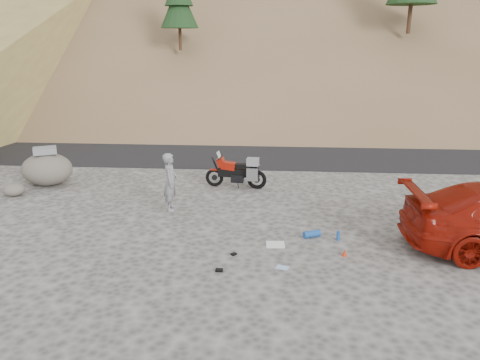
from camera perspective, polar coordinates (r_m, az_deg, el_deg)
The scene contains 13 objects.
ground at distance 12.42m, azimuth -0.98°, elevation -5.57°, with size 140.00×140.00×0.00m, color #464441.
road at distance 21.01m, azimuth 1.25°, elevation 3.73°, with size 120.00×7.00×0.05m, color black.
motorcycle at distance 15.41m, azimuth -0.18°, elevation 0.94°, with size 2.06×0.70×1.22m.
man at distance 13.71m, azimuth -8.31°, elevation -3.57°, with size 0.61×0.40×1.68m, color gray.
boulder at distance 16.99m, azimuth -22.46°, elevation 1.27°, with size 1.98×1.80×1.27m.
small_rock at distance 16.33m, azimuth -25.87°, elevation -1.05°, with size 0.71×0.65×0.40m.
gear_white_cloth at distance 11.34m, azimuth 4.34°, elevation -7.84°, with size 0.44×0.39×0.01m, color white.
gear_blue_mat at distance 11.82m, azimuth 8.75°, elevation -6.52°, with size 0.17×0.17×0.43m, color #194C9A.
gear_bottle at distance 11.75m, azimuth 11.88°, elevation -6.67°, with size 0.09×0.09×0.24m, color #194C9A.
gear_funnel at distance 10.99m, azimuth 12.63°, elevation -8.63°, with size 0.12×0.12×0.16m, color red.
gear_glove_a at distance 10.11m, azimuth -2.56°, elevation -10.93°, with size 0.16×0.11×0.04m, color black.
gear_glove_b at distance 10.80m, azimuth -0.77°, elevation -9.02°, with size 0.12×0.09×0.04m, color black.
gear_blue_cloth at distance 10.29m, azimuth 5.16°, elevation -10.57°, with size 0.26×0.19×0.01m, color #99BEED.
Camera 1 is at (1.06, -11.45, 4.70)m, focal length 35.00 mm.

